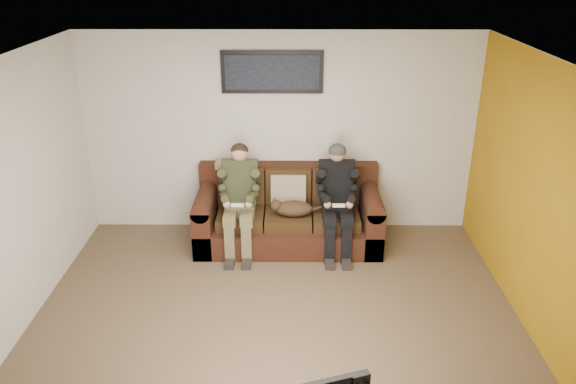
{
  "coord_description": "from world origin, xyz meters",
  "views": [
    {
      "loc": [
        0.15,
        -4.62,
        3.49
      ],
      "look_at": [
        0.11,
        1.2,
        0.95
      ],
      "focal_mm": 35.0,
      "sensor_mm": 36.0,
      "label": 1
    }
  ],
  "objects_px": {
    "cat": "(292,208)",
    "person_right": "(337,193)",
    "sofa": "(288,215)",
    "person_left": "(240,193)",
    "framed_poster": "(272,72)"
  },
  "relations": [
    {
      "from": "sofa",
      "to": "framed_poster",
      "type": "distance_m",
      "value": 1.8
    },
    {
      "from": "sofa",
      "to": "person_right",
      "type": "distance_m",
      "value": 0.74
    },
    {
      "from": "cat",
      "to": "person_right",
      "type": "bearing_deg",
      "value": 4.62
    },
    {
      "from": "person_right",
      "to": "cat",
      "type": "distance_m",
      "value": 0.58
    },
    {
      "from": "sofa",
      "to": "framed_poster",
      "type": "height_order",
      "value": "framed_poster"
    },
    {
      "from": "sofa",
      "to": "person_right",
      "type": "height_order",
      "value": "person_right"
    },
    {
      "from": "sofa",
      "to": "cat",
      "type": "height_order",
      "value": "sofa"
    },
    {
      "from": "sofa",
      "to": "cat",
      "type": "xyz_separation_m",
      "value": [
        0.05,
        -0.24,
        0.21
      ]
    },
    {
      "from": "cat",
      "to": "framed_poster",
      "type": "bearing_deg",
      "value": 111.91
    },
    {
      "from": "sofa",
      "to": "person_left",
      "type": "height_order",
      "value": "person_left"
    },
    {
      "from": "sofa",
      "to": "person_left",
      "type": "distance_m",
      "value": 0.74
    },
    {
      "from": "sofa",
      "to": "person_right",
      "type": "relative_size",
      "value": 1.74
    },
    {
      "from": "person_left",
      "to": "cat",
      "type": "height_order",
      "value": "person_left"
    },
    {
      "from": "person_right",
      "to": "person_left",
      "type": "bearing_deg",
      "value": -179.98
    },
    {
      "from": "person_left",
      "to": "sofa",
      "type": "bearing_deg",
      "value": 18.03
    }
  ]
}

